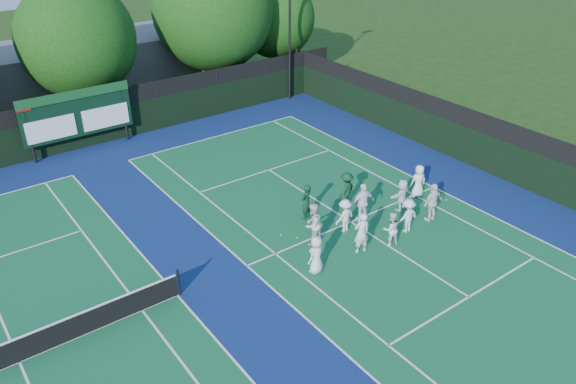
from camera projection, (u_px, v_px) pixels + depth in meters
ground at (366, 232)px, 24.23m from camera, size 120.00×120.00×0.00m
court_apron at (236, 271)px, 21.82m from camera, size 34.00×32.00×0.01m
near_court at (351, 222)px, 24.93m from camera, size 11.05×23.85×0.01m
left_court at (19, 362)px, 17.66m from camera, size 11.05×23.85×0.01m
back_fence at (95, 122)px, 31.72m from camera, size 34.00×0.08×3.00m
divider_fence_right at (482, 145)px, 28.94m from camera, size 0.08×32.00×3.00m
scoreboard at (77, 114)px, 30.50m from camera, size 6.00×0.21×3.55m
clubhouse at (110, 66)px, 39.12m from camera, size 18.00×6.00×4.00m
light_pole_right at (290, 5)px, 36.12m from camera, size 1.20×0.30×10.12m
tennis_net at (16, 351)px, 17.43m from camera, size 11.30×0.10×1.10m
tree_c at (79, 42)px, 32.96m from camera, size 6.86×6.86×8.64m
tree_d at (214, 12)px, 37.41m from camera, size 8.09×8.09×9.89m
tree_e at (277, 20)px, 40.61m from camera, size 5.67×5.67×7.48m
tennis_ball_0 at (297, 238)px, 23.79m from camera, size 0.07×0.07×0.07m
tennis_ball_1 at (343, 205)px, 26.15m from camera, size 0.07×0.07×0.07m
tennis_ball_2 at (447, 200)px, 26.61m from camera, size 0.07×0.07×0.07m
tennis_ball_3 at (281, 235)px, 23.97m from camera, size 0.07×0.07×0.07m
tennis_ball_4 at (345, 199)px, 26.70m from camera, size 0.07×0.07×0.07m
tennis_ball_5 at (397, 198)px, 26.80m from camera, size 0.07×0.07×0.07m
player_front_0 at (316, 255)px, 21.40m from camera, size 0.88×0.69×1.58m
player_front_1 at (362, 233)px, 22.52m from camera, size 0.75×0.58×1.82m
player_front_2 at (391, 229)px, 23.07m from camera, size 0.87×0.76×1.50m
player_front_3 at (408, 216)px, 23.94m from camera, size 1.03×0.62×1.55m
player_front_4 at (433, 202)px, 24.65m from camera, size 1.07×0.45×1.83m
player_back_0 at (313, 224)px, 23.05m from camera, size 1.07×0.93×1.86m
player_back_1 at (345, 216)px, 23.95m from camera, size 1.04×0.67×1.53m
player_back_2 at (363, 202)px, 24.62m from camera, size 1.15×0.67×1.84m
player_back_3 at (402, 195)px, 25.59m from camera, size 1.46×0.74×1.50m
player_back_4 at (418, 181)px, 26.65m from camera, size 0.89×0.70×1.61m
coach_left at (306, 202)px, 24.78m from camera, size 0.73×0.60×1.71m
coach_right at (346, 189)px, 25.84m from camera, size 1.22×0.90×1.68m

